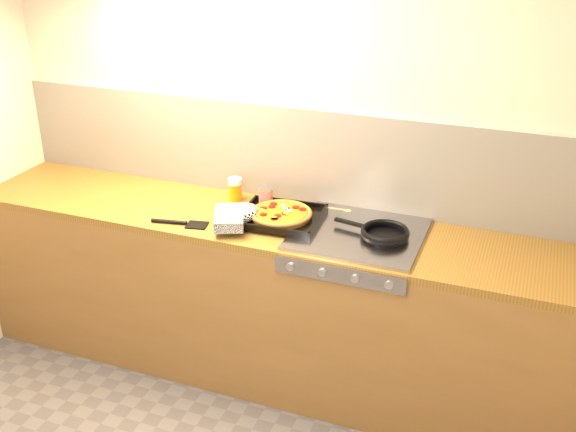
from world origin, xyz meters
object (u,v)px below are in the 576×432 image
at_px(tomato_can, 266,198).
at_px(juice_glass, 235,189).
at_px(frying_pan, 384,233).
at_px(pizza_on_tray, 267,215).

distance_m(tomato_can, juice_glass, 0.19).
bearing_deg(frying_pan, pizza_on_tray, -177.67).
bearing_deg(pizza_on_tray, frying_pan, 2.33).
relative_size(frying_pan, tomato_can, 3.77).
xyz_separation_m(pizza_on_tray, frying_pan, (0.58, 0.02, -0.01)).
bearing_deg(pizza_on_tray, tomato_can, 114.69).
distance_m(pizza_on_tray, tomato_can, 0.19).
relative_size(frying_pan, juice_glass, 3.26).
height_order(frying_pan, tomato_can, tomato_can).
relative_size(pizza_on_tray, juice_glass, 4.34).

